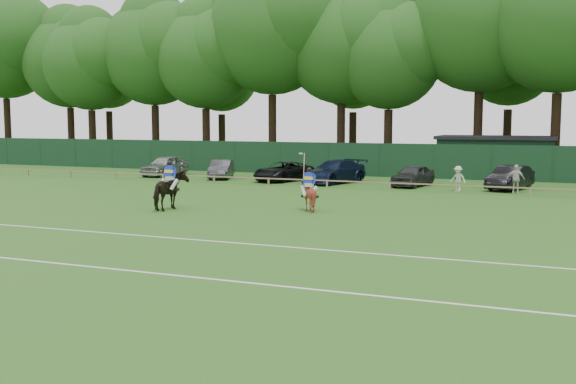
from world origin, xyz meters
The scene contains 18 objects.
ground centered at (0.00, 0.00, 0.00)m, with size 160.00×160.00×0.00m, color #1E4C14.
horse_dark centered at (-6.55, 5.47, 0.91)m, with size 0.98×2.15×1.82m, color black.
horse_chestnut centered at (-0.35, 7.68, 0.72)m, with size 1.17×1.31×1.45m, color maroon.
sedan_silver centered at (-17.23, 21.73, 0.77)m, with size 1.81×4.50×1.53m, color #929597.
sedan_grey centered at (-12.22, 21.33, 0.68)m, with size 1.43×4.10×1.35m, color #303133.
suv_black centered at (-7.26, 21.16, 0.67)m, with size 2.22×4.81×1.34m, color black.
sedan_navy centered at (-3.53, 21.07, 0.77)m, with size 2.16×5.31×1.54m, color #0F1932.
hatch_grey centered at (1.77, 20.93, 0.70)m, with size 1.65×4.10×1.40m, color #2F2F32.
estate_black centered at (7.68, 21.15, 0.73)m, with size 1.55×4.45×1.47m, color black.
spectator_left centered at (4.87, 19.10, 0.75)m, with size 0.97×0.56×1.50m, color beige.
spectator_mid centered at (8.12, 19.16, 0.84)m, with size 0.98×0.41×1.67m, color beige.
rider_dark centered at (-6.55, 5.46, 1.70)m, with size 0.94×0.39×1.41m.
rider_chestnut centered at (-0.35, 7.67, 1.41)m, with size 0.93×0.62×2.05m.
pitch_lines centered at (0.00, -3.50, 0.01)m, with size 60.00×5.10×0.01m.
pitch_rail centered at (0.00, 18.00, 0.45)m, with size 62.10×0.10×0.50m.
perimeter_fence centered at (0.00, 27.00, 1.25)m, with size 92.08×0.08×2.50m.
utility_shed centered at (6.00, 30.00, 1.54)m, with size 8.40×4.40×3.04m.
tree_row centered at (2.00, 35.00, 0.00)m, with size 96.00×12.00×21.00m, color #26561C, non-canonical shape.
Camera 1 is at (10.61, -21.69, 4.32)m, focal length 42.00 mm.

